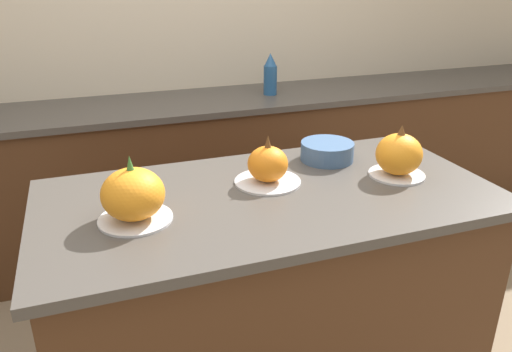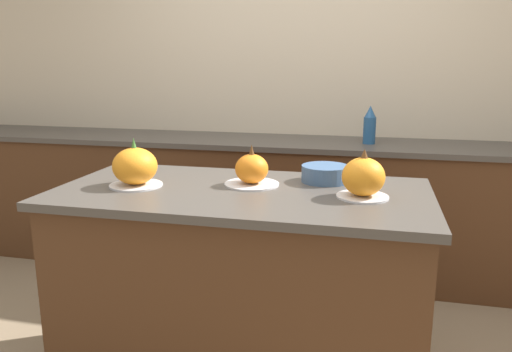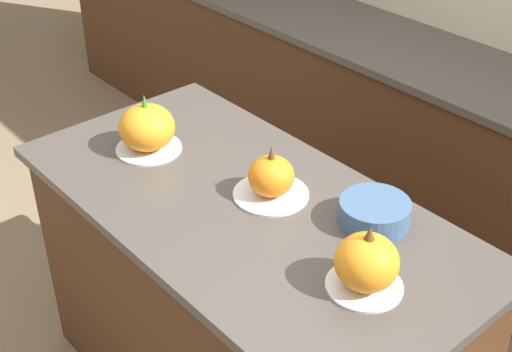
# 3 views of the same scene
# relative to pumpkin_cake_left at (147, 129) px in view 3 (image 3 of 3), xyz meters

# --- Properties ---
(kitchen_island) EXTENTS (1.57, 0.79, 0.92)m
(kitchen_island) POSITION_rel_pumpkin_cake_left_xyz_m (0.46, 0.04, -0.54)
(kitchen_island) COLOR #4C2D19
(kitchen_island) RESTS_ON ground_plane
(back_counter) EXTENTS (6.00, 0.60, 0.92)m
(back_counter) POSITION_rel_pumpkin_cake_left_xyz_m (0.46, 1.37, -0.54)
(back_counter) COLOR #4C2D19
(back_counter) RESTS_ON ground_plane
(pumpkin_cake_left) EXTENTS (0.23, 0.23, 0.21)m
(pumpkin_cake_left) POSITION_rel_pumpkin_cake_left_xyz_m (0.00, 0.00, 0.00)
(pumpkin_cake_left) COLOR silver
(pumpkin_cake_left) RESTS_ON kitchen_island
(pumpkin_cake_center) EXTENTS (0.24, 0.24, 0.18)m
(pumpkin_cake_center) POSITION_rel_pumpkin_cake_left_xyz_m (0.49, 0.13, -0.02)
(pumpkin_cake_center) COLOR silver
(pumpkin_cake_center) RESTS_ON kitchen_island
(pumpkin_cake_right) EXTENTS (0.21, 0.21, 0.20)m
(pumpkin_cake_right) POSITION_rel_pumpkin_cake_left_xyz_m (0.96, 0.03, -0.00)
(pumpkin_cake_right) COLOR silver
(pumpkin_cake_right) RESTS_ON kitchen_island
(mixing_bowl) EXTENTS (0.21, 0.21, 0.07)m
(mixing_bowl) POSITION_rel_pumpkin_cake_left_xyz_m (0.79, 0.27, -0.05)
(mixing_bowl) COLOR #3D5B84
(mixing_bowl) RESTS_ON kitchen_island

